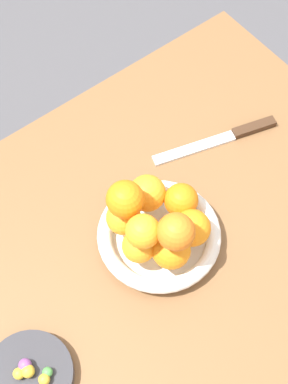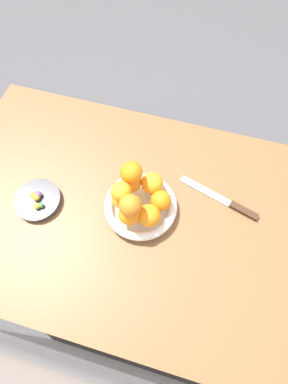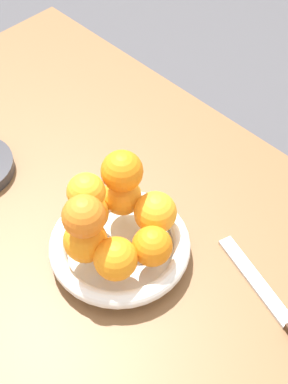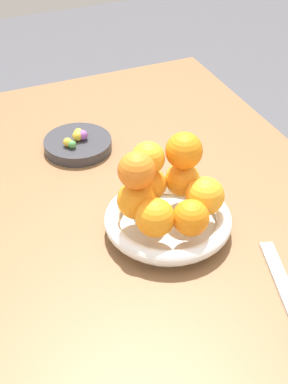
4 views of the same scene
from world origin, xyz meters
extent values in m
cube|color=brown|center=(0.00, 0.00, 0.72)|extent=(1.10, 0.76, 0.04)
cylinder|color=brown|center=(0.49, -0.32, 0.35)|extent=(0.05, 0.05, 0.70)
cylinder|color=white|center=(-0.07, -0.02, 0.75)|extent=(0.18, 0.18, 0.01)
torus|color=white|center=(-0.07, -0.02, 0.77)|extent=(0.22, 0.22, 0.03)
sphere|color=orange|center=(-0.02, -0.01, 0.81)|extent=(0.06, 0.06, 0.06)
sphere|color=orange|center=(-0.06, 0.03, 0.81)|extent=(0.07, 0.07, 0.07)
sphere|color=orange|center=(-0.11, 0.02, 0.81)|extent=(0.06, 0.06, 0.06)
sphere|color=orange|center=(-0.13, -0.03, 0.81)|extent=(0.06, 0.06, 0.06)
sphere|color=orange|center=(-0.09, -0.07, 0.81)|extent=(0.07, 0.07, 0.07)
sphere|color=orange|center=(-0.03, -0.06, 0.81)|extent=(0.06, 0.06, 0.06)
sphere|color=orange|center=(-0.06, 0.04, 0.88)|extent=(0.06, 0.06, 0.06)
sphere|color=orange|center=(-0.02, 0.00, 0.87)|extent=(0.06, 0.06, 0.06)
sphere|color=orange|center=(-0.03, -0.06, 0.87)|extent=(0.06, 0.06, 0.06)
cube|color=silver|center=(-0.25, -0.13, 0.74)|extent=(0.17, 0.07, 0.01)
camera|label=1|loc=(0.22, 0.32, 1.70)|focal=55.00mm
camera|label=2|loc=(-0.18, 0.32, 1.59)|focal=28.00mm
camera|label=3|loc=(-0.47, 0.32, 1.51)|focal=55.00mm
camera|label=4|loc=(-0.76, 0.32, 1.41)|focal=55.00mm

